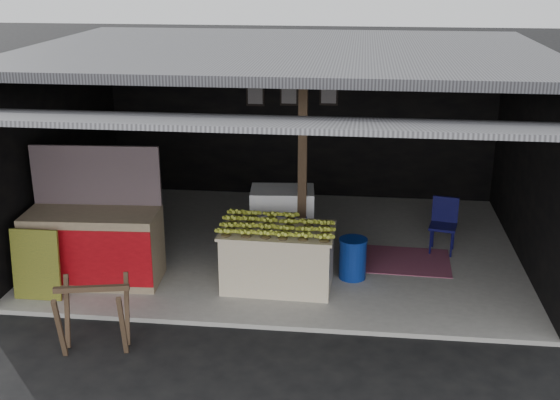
# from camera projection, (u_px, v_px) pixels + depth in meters

# --- Properties ---
(ground) EXTENTS (80.00, 80.00, 0.00)m
(ground) POSITION_uv_depth(u_px,v_px,m) (262.00, 330.00, 8.34)
(ground) COLOR black
(ground) RESTS_ON ground
(concrete_slab) EXTENTS (7.00, 5.00, 0.06)m
(concrete_slab) POSITION_uv_depth(u_px,v_px,m) (285.00, 246.00, 10.68)
(concrete_slab) COLOR gray
(concrete_slab) RESTS_ON ground
(shophouse) EXTENTS (7.40, 7.29, 3.02)m
(shophouse) POSITION_uv_depth(u_px,v_px,m) (288.00, 108.00, 10.30)
(shophouse) COLOR black
(shophouse) RESTS_ON ground
(banana_table) EXTENTS (1.49, 0.94, 0.81)m
(banana_table) POSITION_uv_depth(u_px,v_px,m) (278.00, 257.00, 9.20)
(banana_table) COLOR beige
(banana_table) RESTS_ON concrete_slab
(banana_pile) EXTENTS (1.37, 0.84, 0.16)m
(banana_pile) POSITION_uv_depth(u_px,v_px,m) (278.00, 223.00, 9.05)
(banana_pile) COLOR yellow
(banana_pile) RESTS_ON banana_table
(white_crate) EXTENTS (0.95, 0.69, 1.00)m
(white_crate) POSITION_uv_depth(u_px,v_px,m) (282.00, 222.00, 10.17)
(white_crate) COLOR white
(white_crate) RESTS_ON concrete_slab
(neighbor_stall) EXTENTS (1.78, 0.88, 1.79)m
(neighbor_stall) POSITION_uv_depth(u_px,v_px,m) (94.00, 243.00, 9.32)
(neighbor_stall) COLOR #998466
(neighbor_stall) RESTS_ON concrete_slab
(green_signboard) EXTENTS (0.62, 0.12, 0.93)m
(green_signboard) POSITION_uv_depth(u_px,v_px,m) (36.00, 265.00, 8.84)
(green_signboard) COLOR black
(green_signboard) RESTS_ON concrete_slab
(sawhorse) EXTENTS (0.85, 0.84, 0.81)m
(sawhorse) POSITION_uv_depth(u_px,v_px,m) (94.00, 311.00, 7.72)
(sawhorse) COLOR #4C3626
(sawhorse) RESTS_ON ground
(water_barrel) EXTENTS (0.36, 0.36, 0.54)m
(water_barrel) POSITION_uv_depth(u_px,v_px,m) (353.00, 259.00, 9.48)
(water_barrel) COLOR navy
(water_barrel) RESTS_ON concrete_slab
(plastic_chair) EXTENTS (0.45, 0.45, 0.81)m
(plastic_chair) POSITION_uv_depth(u_px,v_px,m) (444.00, 220.00, 10.33)
(plastic_chair) COLOR #0B0B3E
(plastic_chair) RESTS_ON concrete_slab
(magenta_rug) EXTENTS (1.54, 1.06, 0.01)m
(magenta_rug) POSITION_uv_depth(u_px,v_px,m) (397.00, 260.00, 10.10)
(magenta_rug) COLOR maroon
(magenta_rug) RESTS_ON concrete_slab
(picture_frames) EXTENTS (1.62, 0.04, 0.46)m
(picture_frames) POSITION_uv_depth(u_px,v_px,m) (291.00, 94.00, 12.33)
(picture_frames) COLOR black
(picture_frames) RESTS_ON shophouse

